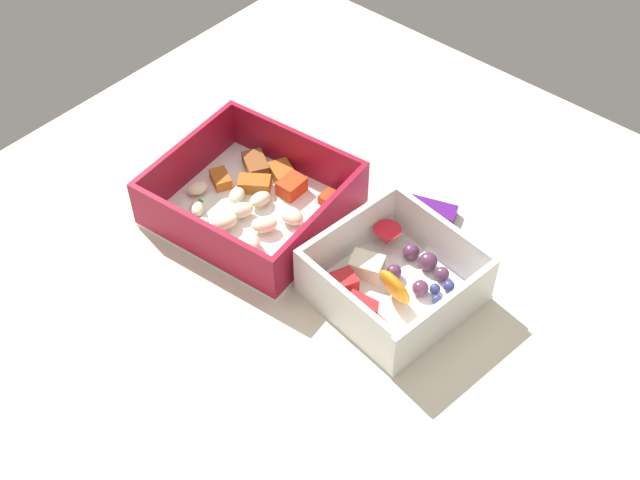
% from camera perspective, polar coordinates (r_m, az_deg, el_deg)
% --- Properties ---
extents(table_surface, '(0.80, 0.80, 0.02)m').
position_cam_1_polar(table_surface, '(0.86, 0.37, -1.92)').
color(table_surface, beige).
rests_on(table_surface, ground).
extents(pasta_container, '(0.20, 0.19, 0.06)m').
position_cam_1_polar(pasta_container, '(0.89, -4.59, 2.64)').
color(pasta_container, white).
rests_on(pasta_container, table_surface).
extents(fruit_bowl, '(0.16, 0.15, 0.06)m').
position_cam_1_polar(fruit_bowl, '(0.81, 5.03, -2.69)').
color(fruit_bowl, white).
rests_on(fruit_bowl, table_surface).
extents(candy_bar, '(0.07, 0.05, 0.01)m').
position_cam_1_polar(candy_bar, '(0.90, 7.15, 2.13)').
color(candy_bar, '#51197A').
rests_on(candy_bar, table_surface).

